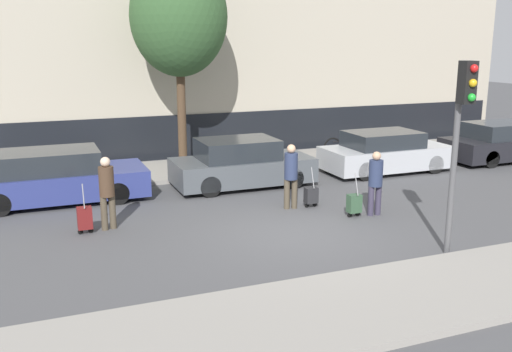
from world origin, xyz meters
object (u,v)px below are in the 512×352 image
object	(u,v)px
parked_car_3	(504,142)
parked_bicycle	(345,146)
traffic_light	(461,120)
parked_car_1	(241,164)
pedestrian_left	(107,189)
trolley_right	(354,204)
trolley_center	(311,195)
parked_car_2	(385,153)
pedestrian_right	(376,180)
parked_car_0	(55,178)
pedestrian_center	(291,173)
trolley_left	(85,218)
bare_tree_near_crossing	(179,17)

from	to	relation	value
parked_car_3	parked_bicycle	bearing A→B (deg)	156.71
traffic_light	parked_car_1	bearing A→B (deg)	106.19
pedestrian_left	parked_car_3	bearing A→B (deg)	-2.64
trolley_right	traffic_light	size ratio (longest dim) A/B	0.29
trolley_center	traffic_light	size ratio (longest dim) A/B	0.28
parked_car_2	pedestrian_right	distance (m)	4.99
parked_bicycle	parked_car_0	bearing A→B (deg)	-168.61
parked_car_3	trolley_right	world-z (taller)	parked_car_3
parked_car_2	trolley_right	xyz separation A→B (m)	(-3.55, -3.92, -0.30)
pedestrian_right	trolley_right	size ratio (longest dim) A/B	1.45
trolley_right	parked_car_1	bearing A→B (deg)	111.22
pedestrian_center	traffic_light	bearing A→B (deg)	120.97
trolley_right	trolley_left	bearing A→B (deg)	169.54
trolley_left	bare_tree_near_crossing	size ratio (longest dim) A/B	0.17
parked_car_0	bare_tree_near_crossing	size ratio (longest dim) A/B	0.69
bare_tree_near_crossing	pedestrian_left	bearing A→B (deg)	-120.38
parked_car_2	traffic_light	size ratio (longest dim) A/B	1.09
traffic_light	bare_tree_near_crossing	bearing A→B (deg)	107.42
parked_bicycle	trolley_center	bearing A→B (deg)	-128.24
traffic_light	parked_car_0	bearing A→B (deg)	135.46
parked_car_0	parked_car_1	size ratio (longest dim) A/B	1.13
parked_car_0	parked_car_2	xyz separation A→B (m)	(10.27, -0.22, -0.03)
trolley_left	parked_bicycle	size ratio (longest dim) A/B	0.65
parked_car_3	parked_bicycle	size ratio (longest dim) A/B	2.61
traffic_light	parked_bicycle	world-z (taller)	traffic_light
parked_car_0	traffic_light	size ratio (longest dim) A/B	1.20
pedestrian_right	parked_car_2	bearing A→B (deg)	58.27
trolley_left	pedestrian_right	size ratio (longest dim) A/B	0.72
parked_car_0	pedestrian_center	xyz separation A→B (m)	(5.57, -2.90, 0.29)
parked_car_0	trolley_center	xyz separation A→B (m)	(6.12, -3.00, -0.34)
parked_car_0	pedestrian_center	world-z (taller)	pedestrian_center
pedestrian_left	trolley_right	xyz separation A→B (m)	(5.72, -1.28, -0.62)
pedestrian_right	pedestrian_left	bearing A→B (deg)	173.40
parked_car_1	trolley_right	bearing A→B (deg)	-68.78
parked_car_3	trolley_center	distance (m)	9.63
parked_car_2	trolley_center	distance (m)	5.01
pedestrian_left	bare_tree_near_crossing	xyz separation A→B (m)	(3.17, 5.41, 3.99)
parked_car_3	pedestrian_right	bearing A→B (deg)	-153.91
parked_car_3	trolley_center	size ratio (longest dim) A/B	4.33
pedestrian_center	trolley_center	bearing A→B (deg)	179.93
parked_car_0	trolley_right	xyz separation A→B (m)	(6.71, -4.13, -0.32)
parked_car_3	trolley_left	distance (m)	15.13
parked_car_0	trolley_center	size ratio (longest dim) A/B	4.36
pedestrian_left	traffic_light	distance (m)	7.70
parked_car_3	bare_tree_near_crossing	xyz separation A→B (m)	(-11.17, 2.79, 4.29)
parked_car_1	pedestrian_left	distance (m)	4.96
trolley_left	bare_tree_near_crossing	world-z (taller)	bare_tree_near_crossing
pedestrian_left	pedestrian_center	bearing A→B (deg)	-13.57
bare_tree_near_crossing	parked_car_3	bearing A→B (deg)	-14.03
parked_car_3	parked_car_0	bearing A→B (deg)	179.13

